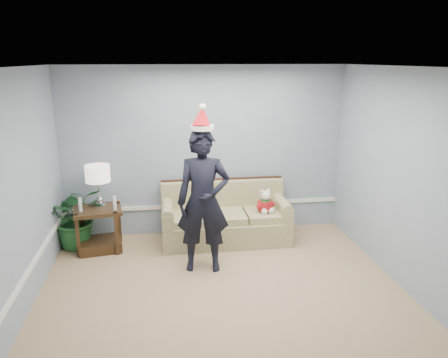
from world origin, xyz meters
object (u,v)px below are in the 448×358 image
object	(u,v)px
sofa	(225,220)
man	(203,202)
side_table	(100,234)
table_lamp	(98,175)
houseplant	(76,217)
teddy_bear	(265,204)

from	to	relation	value
sofa	man	world-z (taller)	man
side_table	table_lamp	world-z (taller)	table_lamp
houseplant	teddy_bear	distance (m)	2.88
side_table	man	xyz separation A→B (m)	(1.49, -0.82, 0.71)
man	teddy_bear	bearing A→B (deg)	43.92
sofa	table_lamp	distance (m)	2.05
side_table	table_lamp	size ratio (longest dim) A/B	1.19
sofa	man	distance (m)	1.21
side_table	teddy_bear	bearing A→B (deg)	-1.02
sofa	houseplant	distance (m)	2.27
side_table	teddy_bear	world-z (taller)	teddy_bear
houseplant	man	xyz separation A→B (m)	(1.84, -1.00, 0.48)
sofa	teddy_bear	distance (m)	0.69
houseplant	teddy_bear	bearing A→B (deg)	-4.46
table_lamp	houseplant	size ratio (longest dim) A/B	0.67
houseplant	man	world-z (taller)	man
table_lamp	teddy_bear	world-z (taller)	table_lamp
man	teddy_bear	distance (m)	1.34
sofa	side_table	bearing A→B (deg)	-176.28
houseplant	teddy_bear	world-z (taller)	houseplant
teddy_bear	sofa	bearing A→B (deg)	151.49
sofa	table_lamp	size ratio (longest dim) A/B	3.09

